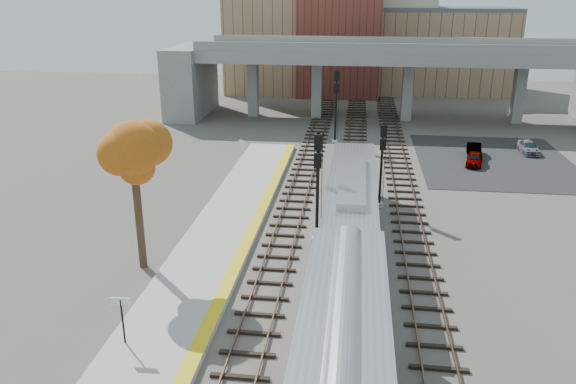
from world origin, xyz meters
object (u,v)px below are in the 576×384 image
(signal_mast_far, at_px, (336,106))
(car_c, at_px, (528,147))
(signal_mast_mid, at_px, (381,168))
(signal_mast_near, at_px, (317,189))
(tree, at_px, (133,156))
(car_a, at_px, (474,159))
(locomotive, at_px, (351,208))
(car_b, at_px, (474,150))

(signal_mast_far, bearing_deg, car_c, -4.70)
(signal_mast_mid, xyz_separation_m, signal_mast_far, (-4.10, 18.01, 0.87))
(signal_mast_near, height_order, car_c, signal_mast_near)
(car_c, bearing_deg, tree, -136.39)
(car_a, bearing_deg, tree, -121.46)
(tree, xyz_separation_m, car_a, (22.60, 22.83, -6.03))
(tree, bearing_deg, signal_mast_far, 71.76)
(locomotive, relative_size, signal_mast_mid, 3.02)
(signal_mast_mid, height_order, tree, tree)
(car_b, xyz_separation_m, car_c, (5.48, 1.78, -0.03))
(signal_mast_mid, distance_m, car_c, 22.29)
(locomotive, distance_m, tree, 13.47)
(signal_mast_near, xyz_separation_m, car_a, (12.94, 18.28, -2.98))
(tree, bearing_deg, locomotive, 22.60)
(car_b, bearing_deg, car_a, -92.23)
(signal_mast_near, relative_size, tree, 0.80)
(signal_mast_near, distance_m, signal_mast_mid, 7.92)
(locomotive, bearing_deg, car_a, 58.86)
(signal_mast_near, xyz_separation_m, car_c, (18.95, 23.20, -3.01))
(signal_mast_mid, height_order, car_b, signal_mast_mid)
(tree, bearing_deg, car_c, 44.13)
(locomotive, bearing_deg, signal_mast_mid, 72.66)
(locomotive, xyz_separation_m, car_a, (10.84, 17.94, -1.66))
(tree, bearing_deg, car_a, 45.30)
(car_a, distance_m, car_b, 3.18)
(car_b, bearing_deg, car_c, 25.38)
(locomotive, bearing_deg, car_c, 53.61)
(signal_mast_near, xyz_separation_m, car_b, (13.47, 21.41, -2.98))
(car_c, bearing_deg, car_a, -141.22)
(locomotive, bearing_deg, tree, -157.40)
(signal_mast_near, bearing_deg, car_a, 54.70)
(tree, height_order, car_a, tree)
(locomotive, bearing_deg, signal_mast_near, -170.83)
(signal_mast_near, bearing_deg, signal_mast_mid, 58.71)
(locomotive, xyz_separation_m, signal_mast_far, (-2.10, 24.41, 1.58))
(locomotive, bearing_deg, car_b, 61.65)
(locomotive, height_order, car_c, locomotive)
(tree, bearing_deg, car_b, 48.31)
(signal_mast_mid, relative_size, signal_mast_far, 0.83)
(locomotive, height_order, car_a, locomotive)
(signal_mast_far, bearing_deg, car_b, -13.91)
(signal_mast_near, relative_size, car_a, 2.11)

